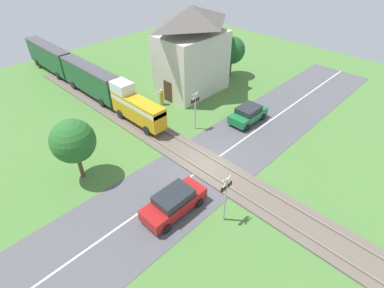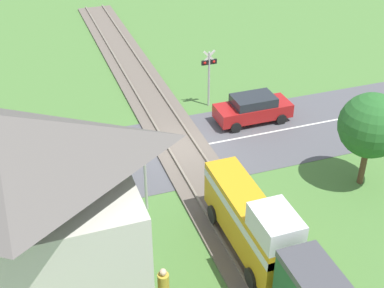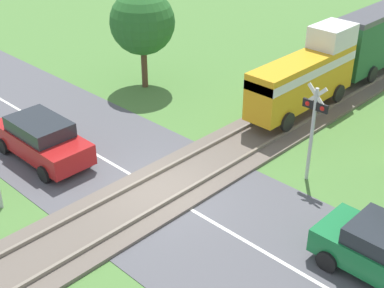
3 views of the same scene
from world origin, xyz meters
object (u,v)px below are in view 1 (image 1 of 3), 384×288
Objects in this scene: train at (82,75)px; crossing_signal_east_approach at (195,106)px; car_far_side at (248,114)px; car_near_crossing at (174,202)px; station_building at (192,52)px; crossing_signal_west_approach at (226,194)px; pedestrian_by_station at (162,98)px.

train is 6.87× the size of crossing_signal_east_approach.
car_far_side is 5.02m from crossing_signal_east_approach.
car_near_crossing is (-4.58, -18.35, -1.08)m from train.
car_near_crossing reaches higher than car_far_side.
station_building is (7.97, -7.63, 2.18)m from train.
crossing_signal_west_approach is (-9.99, -5.44, 1.41)m from car_far_side.
train is 8.63m from pedestrian_by_station.
pedestrian_by_station is at bearing 112.67° from car_far_side.
pedestrian_by_station is (6.73, 13.24, -1.44)m from crossing_signal_west_approach.
car_far_side is at bearing -67.33° from pedestrian_by_station.
crossing_signal_west_approach reaches higher than pedestrian_by_station.
station_building reaches higher than car_near_crossing.
pedestrian_by_station is at bearing 63.04° from crossing_signal_west_approach.
station_building reaches higher than car_far_side.
crossing_signal_east_approach is (7.53, 5.44, 1.37)m from car_near_crossing.
crossing_signal_east_approach is (5.91, 8.00, 0.00)m from crossing_signal_west_approach.
pedestrian_by_station is at bearing -63.78° from train.
car_near_crossing is at bearing -104.00° from train.
crossing_signal_east_approach reaches higher than train.
train is 21.12m from crossing_signal_west_approach.
train is 6.33× the size of car_far_side.
crossing_signal_east_approach is (-4.08, 2.56, 1.41)m from car_far_side.
car_far_side is at bearing -32.12° from crossing_signal_east_approach.
pedestrian_by_station is at bearing 81.10° from crossing_signal_east_approach.
train is at bearing 102.90° from crossing_signal_east_approach.
crossing_signal_east_approach is at bearing -133.48° from station_building.
crossing_signal_west_approach is 14.92m from pedestrian_by_station.
crossing_signal_east_approach is at bearing -77.10° from train.
station_building is (0.93, 7.84, 3.30)m from car_far_side.
train is at bearing 81.95° from crossing_signal_west_approach.
car_near_crossing is 1.21× the size of crossing_signal_east_approach.
station_building is 5.16× the size of pedestrian_by_station.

